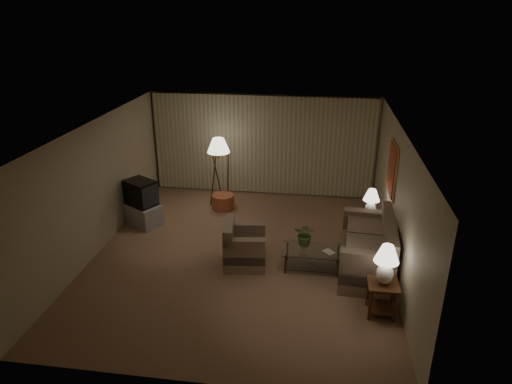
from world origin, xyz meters
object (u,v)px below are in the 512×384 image
crt_tv (141,193)px  table_lamp_near (386,261)px  armchair (245,248)px  ottoman (223,202)px  table_lamp_far (371,200)px  floor_lamp (219,170)px  vase (305,246)px  side_table_near (382,293)px  coffee_table (312,256)px  sofa (367,250)px  side_table_far (369,224)px  tv_cabinet (143,214)px

crt_tv → table_lamp_near: bearing=3.4°
armchair → ottoman: size_ratio=1.85×
table_lamp_near → armchair: bearing=153.4°
armchair → table_lamp_far: 2.92m
armchair → floor_lamp: (-1.13, 2.85, 0.56)m
table_lamp_near → vase: (-1.33, 1.25, -0.53)m
armchair → side_table_near: bearing=-123.6°
armchair → coffee_table: bearing=-97.5°
sofa → crt_tv: (-5.05, 1.34, 0.36)m
table_lamp_near → ottoman: 5.23m
table_lamp_near → floor_lamp: size_ratio=0.40×
side_table_far → side_table_near: bearing=-90.0°
table_lamp_near → coffee_table: bearing=133.4°
coffee_table → tv_cabinet: size_ratio=1.11×
coffee_table → floor_lamp: floor_lamp is taller
floor_lamp → armchair: bearing=-68.4°
sofa → table_lamp_far: (0.15, 1.25, 0.53)m
table_lamp_near → table_lamp_far: size_ratio=1.15×
floor_lamp → vase: floor_lamp is taller
sofa → coffee_table: (-1.03, -0.10, -0.16)m
coffee_table → floor_lamp: bearing=130.8°
armchair → table_lamp_near: (2.52, -1.26, 0.66)m
floor_lamp → table_lamp_near: bearing=-48.4°
armchair → vase: (1.19, -0.01, 0.13)m
coffee_table → table_lamp_far: bearing=48.8°
side_table_near → crt_tv: bearing=152.7°
sofa → floor_lamp: (-3.50, 2.76, 0.48)m
table_lamp_far → ottoman: 3.78m
side_table_far → table_lamp_far: table_lamp_far is taller
table_lamp_far → armchair: bearing=-152.0°
vase → tv_cabinet: bearing=159.6°
side_table_far → tv_cabinet: size_ratio=0.57×
tv_cabinet → table_lamp_near: bearing=3.4°
ottoman → vase: 3.35m
sofa → tv_cabinet: size_ratio=2.01×
side_table_near → crt_tv: crt_tv is taller
armchair → side_table_near: (2.52, -1.26, 0.05)m
coffee_table → floor_lamp: 3.83m
sofa → armchair: 2.37m
table_lamp_far → side_table_far: bearing=0.0°
coffee_table → side_table_near: bearing=-46.6°
armchair → crt_tv: crt_tv is taller
side_table_near → table_lamp_far: 2.66m
sofa → armchair: (-2.37, -0.09, -0.08)m
armchair → coffee_table: (1.34, -0.01, -0.08)m
side_table_near → floor_lamp: floor_lamp is taller
armchair → table_lamp_far: table_lamp_far is taller
table_lamp_far → vase: table_lamp_far is taller
sofa → ottoman: (-3.35, 2.44, -0.25)m
crt_tv → vase: size_ratio=5.95×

